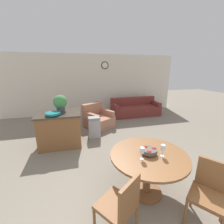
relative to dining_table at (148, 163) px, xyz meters
name	(u,v)px	position (x,y,z in m)	size (l,w,h in m)	color
wall_back	(93,85)	(-0.20, 5.15, 0.77)	(8.00, 0.09, 2.70)	silver
dining_table	(148,163)	(0.00, 0.00, 0.00)	(1.24, 1.24, 0.75)	brown
dining_chair_near_left	(121,205)	(-0.64, -0.56, -0.08)	(0.59, 0.59, 0.89)	brown
dining_chair_near_right	(209,190)	(0.56, -0.64, -0.08)	(0.59, 0.59, 0.89)	brown
fruit_bowl	(149,150)	(0.00, 0.00, 0.23)	(0.25, 0.25, 0.12)	#4C4742
wine_glass_left	(142,151)	(-0.17, -0.10, 0.31)	(0.07, 0.07, 0.19)	silver
wine_glass_right	(163,148)	(0.17, -0.11, 0.31)	(0.07, 0.07, 0.19)	silver
kitchen_island	(60,129)	(-1.53, 2.18, -0.11)	(1.14, 0.87, 0.93)	brown
teal_bowl	(53,114)	(-1.64, 1.97, 0.39)	(0.37, 0.37, 0.08)	#147A7F
potted_plant	(60,103)	(-1.48, 2.35, 0.59)	(0.37, 0.37, 0.45)	#4C4C51
trash_bin	(94,127)	(-0.56, 2.41, -0.26)	(0.35, 0.26, 0.65)	#9E9EA3
couch	(135,109)	(1.59, 4.27, -0.30)	(2.18, 0.92, 0.78)	maroon
armchair	(98,119)	(-0.31, 3.24, -0.29)	(1.18, 1.21, 0.84)	#A87056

